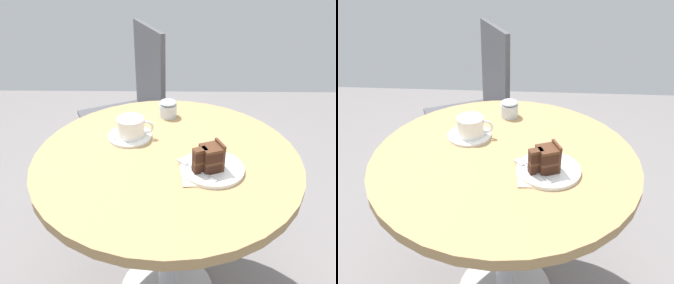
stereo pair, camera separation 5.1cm
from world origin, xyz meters
The scene contains 10 objects.
cafe_table centered at (0.00, 0.00, 0.59)m, with size 0.87×0.87×0.70m.
saucer centered at (-0.13, 0.12, 0.70)m, with size 0.16×0.16×0.01m.
coffee_cup centered at (-0.13, 0.11, 0.74)m, with size 0.13×0.09×0.07m.
teaspoon centered at (-0.18, 0.15, 0.71)m, with size 0.03×0.11×0.00m.
cake_plate centered at (0.14, -0.08, 0.70)m, with size 0.20×0.20×0.01m.
cake_slice centered at (0.13, -0.10, 0.75)m, with size 0.10×0.08×0.09m.
fork centered at (0.08, -0.09, 0.71)m, with size 0.12×0.12×0.00m.
napkin centered at (0.11, -0.11, 0.70)m, with size 0.14×0.13×0.00m.
cafe_chair centered at (-0.18, 0.75, 0.55)m, with size 0.51×0.51×0.94m.
sugar_pot centered at (0.00, 0.28, 0.73)m, with size 0.07×0.07×0.07m.
Camera 2 is at (0.07, -0.98, 1.33)m, focal length 38.00 mm.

